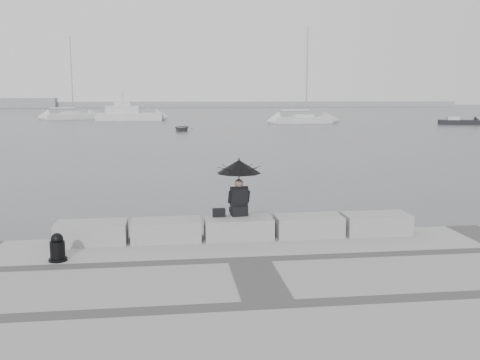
{
  "coord_description": "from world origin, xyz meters",
  "views": [
    {
      "loc": [
        -1.54,
        -12.68,
        3.89
      ],
      "look_at": [
        0.48,
        3.0,
        1.35
      ],
      "focal_mm": 40.0,
      "sensor_mm": 36.0,
      "label": 1
    }
  ],
  "objects": [
    {
      "name": "sailboat_right",
      "position": [
        16.17,
        58.32,
        0.52
      ],
      "size": [
        7.94,
        3.25,
        12.9
      ],
      "rotation": [
        0.0,
        0.0,
        0.11
      ],
      "color": "silver",
      "rests_on": "ground"
    },
    {
      "name": "stone_block_centre",
      "position": [
        0.0,
        -0.45,
        0.75
      ],
      "size": [
        1.6,
        0.8,
        0.5
      ],
      "primitive_type": "cube",
      "color": "gray",
      "rests_on": "promenade"
    },
    {
      "name": "seated_person",
      "position": [
        0.05,
        -0.18,
        1.98
      ],
      "size": [
        1.07,
        1.07,
        1.39
      ],
      "rotation": [
        0.0,
        0.0,
        0.13
      ],
      "color": "black",
      "rests_on": "stone_block_centre"
    },
    {
      "name": "dinghy",
      "position": [
        -0.43,
        45.25,
        0.29
      ],
      "size": [
        3.56,
        1.95,
        0.57
      ],
      "primitive_type": "imported",
      "rotation": [
        0.0,
        0.0,
        -0.16
      ],
      "color": "gray",
      "rests_on": "ground"
    },
    {
      "name": "stone_block_far_right",
      "position": [
        3.4,
        -0.45,
        0.75
      ],
      "size": [
        1.6,
        0.8,
        0.5
      ],
      "primitive_type": "cube",
      "color": "gray",
      "rests_on": "promenade"
    },
    {
      "name": "ground",
      "position": [
        0.0,
        0.0,
        0.0
      ],
      "size": [
        360.0,
        360.0,
        0.0
      ],
      "primitive_type": "plane",
      "color": "#46484B",
      "rests_on": "ground"
    },
    {
      "name": "small_motorboat",
      "position": [
        35.49,
        52.65,
        0.32
      ],
      "size": [
        5.19,
        2.87,
        1.1
      ],
      "rotation": [
        0.0,
        0.0,
        -0.27
      ],
      "color": "black",
      "rests_on": "ground"
    },
    {
      "name": "sailboat_left",
      "position": [
        -17.26,
        74.81,
        0.52
      ],
      "size": [
        7.91,
        5.5,
        12.9
      ],
      "rotation": [
        0.0,
        0.0,
        0.45
      ],
      "color": "silver",
      "rests_on": "ground"
    },
    {
      "name": "bag",
      "position": [
        -0.45,
        -0.25,
        1.1
      ],
      "size": [
        0.3,
        0.17,
        0.19
      ],
      "primitive_type": "cube",
      "color": "black",
      "rests_on": "stone_block_centre"
    },
    {
      "name": "mooring_bollard",
      "position": [
        -3.9,
        -1.72,
        0.75
      ],
      "size": [
        0.38,
        0.38,
        0.59
      ],
      "color": "black",
      "rests_on": "promenade"
    },
    {
      "name": "stone_block_right",
      "position": [
        1.7,
        -0.45,
        0.75
      ],
      "size": [
        1.6,
        0.8,
        0.5
      ],
      "primitive_type": "cube",
      "color": "gray",
      "rests_on": "promenade"
    },
    {
      "name": "motor_cruiser",
      "position": [
        -7.63,
        69.2,
        0.89
      ],
      "size": [
        9.93,
        3.55,
        4.5
      ],
      "rotation": [
        0.0,
        0.0,
        -0.08
      ],
      "color": "silver",
      "rests_on": "ground"
    },
    {
      "name": "distant_landmass",
      "position": [
        -8.14,
        154.51,
        0.9
      ],
      "size": [
        180.0,
        8.0,
        2.8
      ],
      "color": "gray",
      "rests_on": "ground"
    },
    {
      "name": "stone_block_left",
      "position": [
        -1.7,
        -0.45,
        0.75
      ],
      "size": [
        1.6,
        0.8,
        0.5
      ],
      "primitive_type": "cube",
      "color": "gray",
      "rests_on": "promenade"
    },
    {
      "name": "stone_block_far_left",
      "position": [
        -3.4,
        -0.45,
        0.75
      ],
      "size": [
        1.6,
        0.8,
        0.5
      ],
      "primitive_type": "cube",
      "color": "gray",
      "rests_on": "promenade"
    }
  ]
}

